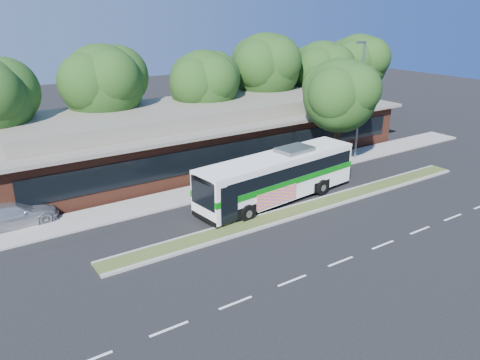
{
  "coord_description": "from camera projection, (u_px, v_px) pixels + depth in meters",
  "views": [
    {
      "loc": [
        -17.86,
        -18.61,
        11.39
      ],
      "look_at": [
        -3.77,
        2.52,
        2.0
      ],
      "focal_mm": 35.0,
      "sensor_mm": 36.0,
      "label": 1
    }
  ],
  "objects": [
    {
      "name": "tree_bg_f",
      "position": [
        360.0,
        62.0,
        48.9
      ],
      "size": [
        6.69,
        6.0,
        8.92
      ],
      "color": "black",
      "rests_on": "ground"
    },
    {
      "name": "tree_bg_e",
      "position": [
        324.0,
        70.0,
        45.1
      ],
      "size": [
        6.47,
        5.8,
        8.5
      ],
      "color": "black",
      "rests_on": "ground"
    },
    {
      "name": "sidewalk_tree",
      "position": [
        343.0,
        93.0,
        33.99
      ],
      "size": [
        5.97,
        5.36,
        8.09
      ],
      "color": "black",
      "rests_on": "ground"
    },
    {
      "name": "plaza_building",
      "position": [
        206.0,
        131.0,
        37.17
      ],
      "size": [
        33.2,
        11.2,
        4.45
      ],
      "color": "#5A2A1C",
      "rests_on": "ground"
    },
    {
      "name": "transit_bus",
      "position": [
        278.0,
        173.0,
        28.83
      ],
      "size": [
        11.55,
        3.65,
        3.19
      ],
      "rotation": [
        0.0,
        0.0,
        0.11
      ],
      "color": "white",
      "rests_on": "ground"
    },
    {
      "name": "median_strip",
      "position": [
        309.0,
        207.0,
        28.21
      ],
      "size": [
        26.0,
        1.1,
        0.15
      ],
      "primitive_type": "cube",
      "color": "#3F5323",
      "rests_on": "ground"
    },
    {
      "name": "ground",
      "position": [
        316.0,
        212.0,
        27.77
      ],
      "size": [
        120.0,
        120.0,
        0.0
      ],
      "primitive_type": "plane",
      "color": "black",
      "rests_on": "ground"
    },
    {
      "name": "sidewalk",
      "position": [
        254.0,
        180.0,
        32.74
      ],
      "size": [
        44.0,
        2.6,
        0.12
      ],
      "primitive_type": "cube",
      "color": "gray",
      "rests_on": "ground"
    },
    {
      "name": "tree_bg_c",
      "position": [
        207.0,
        83.0,
        38.37
      ],
      "size": [
        6.24,
        5.6,
        8.26
      ],
      "color": "black",
      "rests_on": "ground"
    },
    {
      "name": "tree_bg_d",
      "position": [
        269.0,
        66.0,
        42.54
      ],
      "size": [
        6.91,
        6.2,
        9.37
      ],
      "color": "black",
      "rests_on": "ground"
    },
    {
      "name": "tree_bg_b",
      "position": [
        107.0,
        82.0,
        34.82
      ],
      "size": [
        6.69,
        6.0,
        9.0
      ],
      "color": "black",
      "rests_on": "ground"
    },
    {
      "name": "lamp_post",
      "position": [
        360.0,
        98.0,
        35.73
      ],
      "size": [
        0.93,
        0.18,
        9.07
      ],
      "color": "slate",
      "rests_on": "ground"
    },
    {
      "name": "sedan",
      "position": [
        12.0,
        215.0,
        25.65
      ],
      "size": [
        4.9,
        2.11,
        1.4
      ],
      "primitive_type": "imported",
      "rotation": [
        0.0,
        0.0,
        1.6
      ],
      "color": "#BABBC2",
      "rests_on": "ground"
    }
  ]
}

